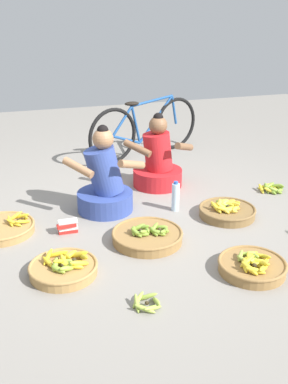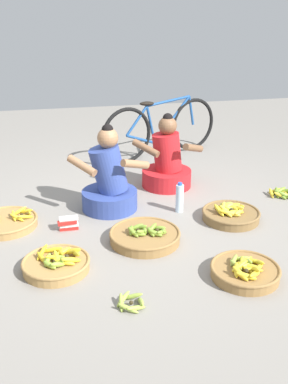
{
  "view_description": "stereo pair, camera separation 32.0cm",
  "coord_description": "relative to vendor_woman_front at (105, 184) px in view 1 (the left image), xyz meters",
  "views": [
    {
      "loc": [
        -1.07,
        -3.47,
        1.77
      ],
      "look_at": [
        0.0,
        -0.2,
        0.35
      ],
      "focal_mm": 41.92,
      "sensor_mm": 36.0,
      "label": 1
    },
    {
      "loc": [
        -0.76,
        -3.55,
        1.77
      ],
      "look_at": [
        0.0,
        -0.2,
        0.35
      ],
      "focal_mm": 41.92,
      "sensor_mm": 36.0,
      "label": 2
    }
  ],
  "objects": [
    {
      "name": "loose_bananas_front_center",
      "position": [
        -0.1,
        -1.52,
        -0.23
      ],
      "size": [
        0.2,
        0.21,
        0.08
      ],
      "color": "#9EB747",
      "rests_on": "ground"
    },
    {
      "name": "banana_basket_near_vendor",
      "position": [
        -0.54,
        -0.98,
        -0.21
      ],
      "size": [
        0.5,
        0.5,
        0.16
      ],
      "color": "#A87F47",
      "rests_on": "ground"
    },
    {
      "name": "ground_plane",
      "position": [
        0.22,
        -0.3,
        -0.26
      ],
      "size": [
        10.0,
        10.0,
        0.0
      ],
      "primitive_type": "plane",
      "color": "gray"
    },
    {
      "name": "bicycle_leaning",
      "position": [
        0.89,
        1.47,
        0.1
      ],
      "size": [
        1.61,
        0.64,
        0.73
      ],
      "color": "black",
      "rests_on": "ground"
    },
    {
      "name": "loose_bananas_mid_left",
      "position": [
        1.75,
        -0.09,
        -0.23
      ],
      "size": [
        0.28,
        0.24,
        0.1
      ],
      "color": "yellow",
      "rests_on": "ground"
    },
    {
      "name": "banana_basket_front_right",
      "position": [
        -0.94,
        -0.18,
        -0.22
      ],
      "size": [
        0.55,
        0.55,
        0.14
      ],
      "color": "#A87F47",
      "rests_on": "ground"
    },
    {
      "name": "banana_basket_back_center",
      "position": [
        0.18,
        -0.7,
        -0.21
      ],
      "size": [
        0.58,
        0.58,
        0.15
      ],
      "color": "olive",
      "rests_on": "ground"
    },
    {
      "name": "banana_basket_near_bicycle",
      "position": [
        1.02,
        -0.48,
        -0.21
      ],
      "size": [
        0.52,
        0.52,
        0.17
      ],
      "color": "brown",
      "rests_on": "ground"
    },
    {
      "name": "water_bottle",
      "position": [
        0.62,
        -0.21,
        -0.13
      ],
      "size": [
        0.07,
        0.07,
        0.29
      ],
      "color": "silver",
      "rests_on": "ground"
    },
    {
      "name": "packet_carton_stack",
      "position": [
        -0.41,
        -0.35,
        -0.2
      ],
      "size": [
        0.18,
        0.07,
        0.12
      ],
      "color": "red",
      "rests_on": "ground"
    },
    {
      "name": "vendor_woman_front",
      "position": [
        0.0,
        0.0,
        0.0
      ],
      "size": [
        0.74,
        0.52,
        0.82
      ],
      "color": "#334793",
      "rests_on": "ground"
    },
    {
      "name": "vendor_woman_behind",
      "position": [
        0.68,
        0.44,
        -0.01
      ],
      "size": [
        0.74,
        0.54,
        0.79
      ],
      "color": "red",
      "rests_on": "ground"
    },
    {
      "name": "banana_basket_mid_right",
      "position": [
        0.75,
        -1.37,
        -0.21
      ],
      "size": [
        0.49,
        0.49,
        0.16
      ],
      "color": "olive",
      "rests_on": "ground"
    }
  ]
}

